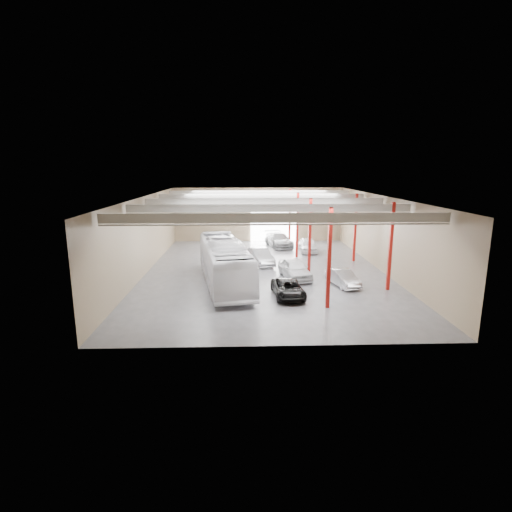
{
  "coord_description": "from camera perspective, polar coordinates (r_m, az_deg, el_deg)",
  "views": [
    {
      "loc": [
        -2.08,
        -36.23,
        9.58
      ],
      "look_at": [
        -0.95,
        -3.14,
        2.2
      ],
      "focal_mm": 28.0,
      "sensor_mm": 36.0,
      "label": 1
    }
  ],
  "objects": [
    {
      "name": "car_row_a",
      "position": [
        35.28,
        5.56,
        -1.82
      ],
      "size": [
        2.92,
        5.28,
        1.7
      ],
      "primitive_type": "imported",
      "rotation": [
        0.0,
        0.0,
        0.19
      ],
      "color": "silver",
      "rests_on": "ground"
    },
    {
      "name": "coach_bus",
      "position": [
        33.25,
        -4.53,
        -0.91
      ],
      "size": [
        5.33,
        13.65,
        3.71
      ],
      "primitive_type": "imported",
      "rotation": [
        0.0,
        0.0,
        0.17
      ],
      "color": "white",
      "rests_on": "ground"
    },
    {
      "name": "car_row_c",
      "position": [
        49.21,
        3.27,
        2.32
      ],
      "size": [
        3.6,
        6.23,
        1.7
      ],
      "primitive_type": "imported",
      "rotation": [
        0.0,
        0.0,
        0.22
      ],
      "color": "slate",
      "rests_on": "ground"
    },
    {
      "name": "depot_shell",
      "position": [
        37.06,
        1.48,
        5.42
      ],
      "size": [
        22.12,
        32.12,
        7.06
      ],
      "color": "#4B4B51",
      "rests_on": "ground"
    },
    {
      "name": "car_right_near",
      "position": [
        33.7,
        12.29,
        -3.05
      ],
      "size": [
        2.31,
        4.3,
        1.35
      ],
      "primitive_type": "imported",
      "rotation": [
        0.0,
        0.0,
        0.23
      ],
      "color": "#BABABF",
      "rests_on": "ground"
    },
    {
      "name": "car_right_far",
      "position": [
        46.56,
        7.44,
        1.57
      ],
      "size": [
        2.09,
        4.71,
        1.58
      ],
      "primitive_type": "imported",
      "rotation": [
        0.0,
        0.0,
        -0.05
      ],
      "color": "white",
      "rests_on": "ground"
    },
    {
      "name": "black_sedan",
      "position": [
        30.23,
        4.61,
        -4.67
      ],
      "size": [
        2.47,
        4.77,
        1.28
      ],
      "primitive_type": "imported",
      "rotation": [
        0.0,
        0.0,
        0.07
      ],
      "color": "black",
      "rests_on": "ground"
    },
    {
      "name": "car_row_b",
      "position": [
        40.09,
        0.62,
        -0.08
      ],
      "size": [
        2.91,
        5.15,
        1.61
      ],
      "primitive_type": "imported",
      "rotation": [
        0.0,
        0.0,
        0.26
      ],
      "color": "#9E9DA2",
      "rests_on": "ground"
    }
  ]
}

